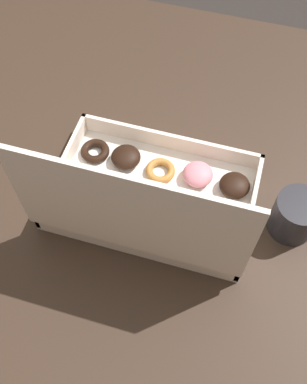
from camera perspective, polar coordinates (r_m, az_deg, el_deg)
name	(u,v)px	position (r m, az deg, el deg)	size (l,w,h in m)	color
ground_plane	(138,281)	(1.57, -1.96, -11.23)	(8.00, 8.00, 0.00)	#2D2826
dining_table	(130,180)	(0.99, -3.04, 1.47)	(1.28, 1.01, 0.72)	#38281E
donut_box	(149,198)	(0.81, -0.52, -0.75)	(0.38, 0.26, 0.27)	silver
coffee_mug	(295,215)	(0.85, 17.57, -2.81)	(0.08, 0.08, 0.08)	#232328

